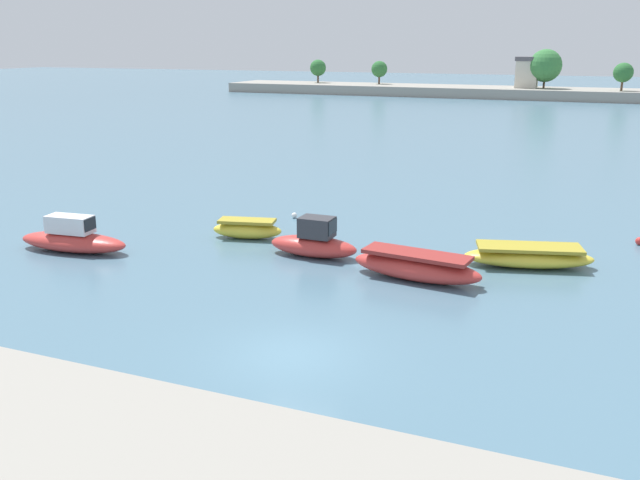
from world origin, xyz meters
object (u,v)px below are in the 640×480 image
at_px(moored_boat_2, 314,242).
at_px(mooring_buoy_1, 640,241).
at_px(moored_boat_1, 247,229).
at_px(moored_boat_3, 416,267).
at_px(mooring_buoy_2, 294,215).
at_px(moored_boat_4, 529,257).
at_px(moored_boat_0, 73,239).

xyz_separation_m(moored_boat_2, mooring_buoy_1, (13.39, 7.46, -0.45)).
height_order(moored_boat_1, moored_boat_3, moored_boat_3).
bearing_deg(moored_boat_3, mooring_buoy_2, 146.49).
xyz_separation_m(moored_boat_1, mooring_buoy_2, (0.45, 4.49, -0.29)).
height_order(moored_boat_3, moored_boat_4, moored_boat_3).
distance_m(moored_boat_2, moored_boat_4, 9.19).
bearing_deg(moored_boat_2, moored_boat_0, -161.61).
height_order(moored_boat_1, moored_boat_2, moored_boat_2).
bearing_deg(mooring_buoy_2, moored_boat_3, -40.25).
distance_m(moored_boat_1, moored_boat_4, 13.10).
bearing_deg(moored_boat_3, moored_boat_0, -165.53).
bearing_deg(moored_boat_2, moored_boat_1, 160.21).
distance_m(moored_boat_0, moored_boat_2, 10.97).
bearing_deg(moored_boat_0, mooring_buoy_1, 18.75).
bearing_deg(moored_boat_1, moored_boat_2, -33.12).
relative_size(moored_boat_1, mooring_buoy_2, 11.86).
bearing_deg(mooring_buoy_2, moored_boat_0, -125.45).
height_order(moored_boat_2, moored_boat_4, moored_boat_2).
height_order(moored_boat_0, moored_boat_3, moored_boat_0).
relative_size(moored_boat_2, mooring_buoy_2, 13.48).
xyz_separation_m(moored_boat_3, mooring_buoy_2, (-8.68, 7.35, -0.39)).
relative_size(moored_boat_3, mooring_buoy_2, 18.25).
relative_size(moored_boat_0, mooring_buoy_1, 14.78).
bearing_deg(mooring_buoy_1, moored_boat_1, -161.23).
relative_size(moored_boat_0, moored_boat_4, 0.97).
distance_m(moored_boat_3, moored_boat_4, 5.26).
bearing_deg(mooring_buoy_1, moored_boat_0, -155.39).
distance_m(moored_boat_2, mooring_buoy_2, 7.06).
xyz_separation_m(moored_boat_0, mooring_buoy_2, (6.72, 9.44, -0.42)).
distance_m(moored_boat_1, moored_boat_3, 9.57).
relative_size(moored_boat_1, mooring_buoy_1, 9.67).
relative_size(moored_boat_1, moored_boat_3, 0.65).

